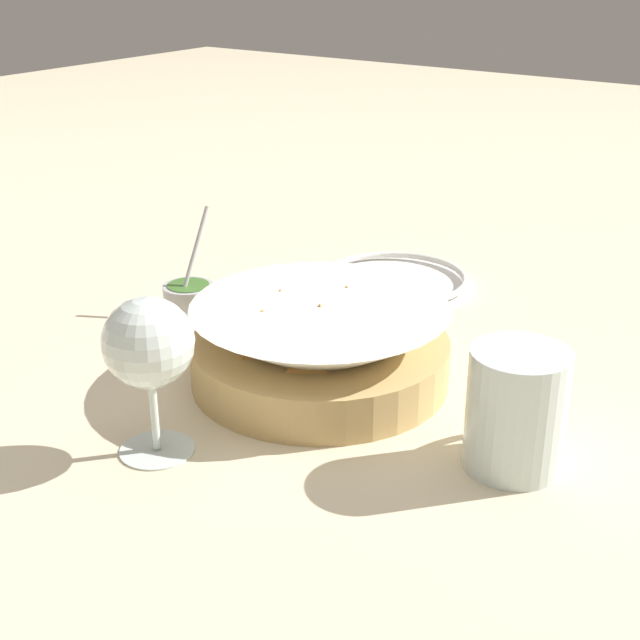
{
  "coord_description": "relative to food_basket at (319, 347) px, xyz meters",
  "views": [
    {
      "loc": [
        -0.68,
        -0.41,
        0.4
      ],
      "look_at": [
        -0.04,
        0.04,
        0.06
      ],
      "focal_mm": 50.0,
      "sensor_mm": 36.0,
      "label": 1
    }
  ],
  "objects": [
    {
      "name": "ground_plane",
      "position": [
        0.04,
        -0.04,
        -0.04
      ],
      "size": [
        4.0,
        4.0,
        0.0
      ],
      "primitive_type": "plane",
      "color": "beige"
    },
    {
      "name": "food_basket",
      "position": [
        0.0,
        0.0,
        0.0
      ],
      "size": [
        0.25,
        0.25,
        0.08
      ],
      "color": "tan",
      "rests_on": "ground_plane"
    },
    {
      "name": "sauce_cup",
      "position": [
        0.05,
        0.22,
        -0.02
      ],
      "size": [
        0.07,
        0.06,
        0.12
      ],
      "color": "#B7B7BC",
      "rests_on": "ground_plane"
    },
    {
      "name": "wine_glass",
      "position": [
        -0.19,
        0.04,
        0.06
      ],
      "size": [
        0.08,
        0.08,
        0.14
      ],
      "color": "silver",
      "rests_on": "ground_plane"
    },
    {
      "name": "beer_mug",
      "position": [
        -0.03,
        -0.22,
        0.01
      ],
      "size": [
        0.12,
        0.08,
        0.1
      ],
      "color": "silver",
      "rests_on": "ground_plane"
    },
    {
      "name": "side_plate",
      "position": [
        0.26,
        0.07,
        -0.03
      ],
      "size": [
        0.19,
        0.19,
        0.01
      ],
      "color": "white",
      "rests_on": "ground_plane"
    }
  ]
}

